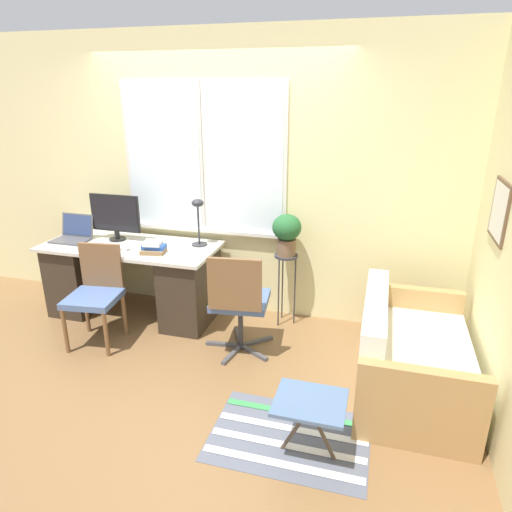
{
  "coord_description": "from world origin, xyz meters",
  "views": [
    {
      "loc": [
        1.55,
        -3.34,
        2.17
      ],
      "look_at": [
        0.55,
        0.18,
        0.82
      ],
      "focal_mm": 32.0,
      "sensor_mm": 36.0,
      "label": 1
    }
  ],
  "objects": [
    {
      "name": "monitor",
      "position": [
        -0.98,
        0.48,
        0.99
      ],
      "size": [
        0.53,
        0.16,
        0.46
      ],
      "color": "black",
      "rests_on": "desk"
    },
    {
      "name": "desk",
      "position": [
        -0.78,
        0.37,
        0.39
      ],
      "size": [
        1.71,
        0.74,
        0.74
      ],
      "color": "beige",
      "rests_on": "ground_plane"
    },
    {
      "name": "office_chair_swivel",
      "position": [
        0.46,
        -0.05,
        0.5
      ],
      "size": [
        0.61,
        0.61,
        0.93
      ],
      "rotation": [
        0.0,
        0.0,
        3.27
      ],
      "color": "#47474C",
      "rests_on": "ground_plane"
    },
    {
      "name": "couch_loveseat",
      "position": [
        1.85,
        -0.2,
        0.26
      ],
      "size": [
        0.79,
        1.33,
        0.74
      ],
      "rotation": [
        0.0,
        0.0,
        1.57
      ],
      "color": "white",
      "rests_on": "ground_plane"
    },
    {
      "name": "folding_stool",
      "position": [
        1.24,
        -1.06,
        0.37
      ],
      "size": [
        0.43,
        0.37,
        0.41
      ],
      "color": "slate",
      "rests_on": "ground_plane"
    },
    {
      "name": "mouse",
      "position": [
        -0.72,
        0.23,
        0.76
      ],
      "size": [
        0.04,
        0.06,
        0.03
      ],
      "color": "silver",
      "rests_on": "desk"
    },
    {
      "name": "ground_plane",
      "position": [
        0.0,
        0.0,
        0.0
      ],
      "size": [
        14.0,
        14.0,
        0.0
      ],
      "primitive_type": "plane",
      "color": "brown"
    },
    {
      "name": "desk_lamp",
      "position": [
        -0.13,
        0.55,
        1.05
      ],
      "size": [
        0.15,
        0.15,
        0.45
      ],
      "color": "#2D2D33",
      "rests_on": "desk"
    },
    {
      "name": "floor_rug_striped",
      "position": [
        1.1,
        -0.96,
        0.0
      ],
      "size": [
        1.04,
        0.72,
        0.01
      ],
      "color": "#565B6B",
      "rests_on": "ground_plane"
    },
    {
      "name": "wall_right_with_picture",
      "position": [
        2.37,
        0.0,
        1.35
      ],
      "size": [
        0.08,
        9.0,
        2.7
      ],
      "color": "beige",
      "rests_on": "ground_plane"
    },
    {
      "name": "desk_chair_wooden",
      "position": [
        -0.83,
        -0.19,
        0.48
      ],
      "size": [
        0.48,
        0.49,
        0.88
      ],
      "rotation": [
        0.0,
        0.0,
        0.13
      ],
      "color": "brown",
      "rests_on": "ground_plane"
    },
    {
      "name": "plant_stand",
      "position": [
        0.73,
        0.59,
        0.59
      ],
      "size": [
        0.22,
        0.22,
        0.71
      ],
      "color": "#333338",
      "rests_on": "ground_plane"
    },
    {
      "name": "book_stack",
      "position": [
        -0.45,
        0.22,
        0.79
      ],
      "size": [
        0.24,
        0.2,
        0.11
      ],
      "color": "olive",
      "rests_on": "desk"
    },
    {
      "name": "potted_plant",
      "position": [
        0.73,
        0.59,
        0.94
      ],
      "size": [
        0.27,
        0.27,
        0.39
      ],
      "color": "brown",
      "rests_on": "plant_stand"
    },
    {
      "name": "keyboard",
      "position": [
        -0.94,
        0.22,
        0.75
      ],
      "size": [
        0.33,
        0.12,
        0.02
      ],
      "color": "silver",
      "rests_on": "desk"
    },
    {
      "name": "wall_back_with_window",
      "position": [
        -0.01,
        0.82,
        1.36
      ],
      "size": [
        9.0,
        0.12,
        2.7
      ],
      "color": "beige",
      "rests_on": "ground_plane"
    },
    {
      "name": "laptop",
      "position": [
        -1.41,
        0.35,
        0.8
      ],
      "size": [
        0.36,
        0.29,
        0.24
      ],
      "color": "#4C4C51",
      "rests_on": "desk"
    }
  ]
}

